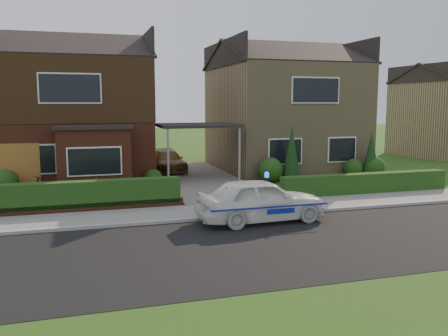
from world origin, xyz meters
name	(u,v)px	position (x,y,z in m)	size (l,w,h in m)	color
ground	(292,243)	(0.00, 0.00, 0.00)	(120.00, 120.00, 0.00)	#1B4312
road	(292,243)	(0.00, 0.00, 0.00)	(60.00, 6.00, 0.02)	black
kerb	(254,215)	(0.00, 3.05, 0.06)	(60.00, 0.16, 0.12)	#9E9993
sidewalk	(243,209)	(0.00, 4.10, 0.05)	(60.00, 2.00, 0.10)	slate
grass_verge	(415,324)	(0.00, -5.00, 0.00)	(60.00, 4.00, 0.01)	#1B4312
driveway	(198,179)	(0.00, 11.00, 0.06)	(3.80, 12.00, 0.12)	#666059
house_left	(72,102)	(-5.78, 13.90, 3.81)	(7.50, 9.53, 7.25)	brown
house_right	(282,105)	(5.80, 13.99, 3.66)	(7.50, 8.06, 7.25)	#9D8760
carport_link	(197,126)	(0.00, 10.95, 2.66)	(3.80, 3.00, 2.77)	black
garage_door	(13,169)	(-8.25, 9.96, 1.05)	(2.20, 0.10, 2.10)	#8C5C1E
dwarf_wall	(73,209)	(-5.80, 5.30, 0.18)	(7.70, 0.25, 0.36)	brown
hedge_left	(73,213)	(-5.80, 5.45, 0.00)	(7.50, 0.55, 0.90)	black
hedge_right	(365,195)	(5.80, 5.35, 0.00)	(7.50, 0.55, 0.80)	black
shrub_left_far	(5,183)	(-8.50, 9.50, 0.54)	(1.08, 1.08, 1.08)	black
shrub_left_mid	(117,175)	(-4.00, 9.30, 0.66)	(1.32, 1.32, 1.32)	black
shrub_left_near	(153,178)	(-2.40, 9.60, 0.42)	(0.84, 0.84, 0.84)	black
shrub_right_near	(270,170)	(3.20, 9.40, 0.60)	(1.20, 1.20, 1.20)	black
shrub_right_mid	(353,168)	(7.80, 9.50, 0.48)	(0.96, 0.96, 0.96)	black
shrub_right_far	(374,167)	(8.80, 9.20, 0.54)	(1.08, 1.08, 1.08)	black
conifer_a	(291,155)	(4.20, 9.20, 1.30)	(0.90, 0.90, 2.60)	black
conifer_b	(371,156)	(8.60, 9.20, 1.10)	(0.90, 0.90, 2.20)	black
police_car	(261,200)	(0.00, 2.40, 0.70)	(3.79, 4.20, 1.57)	silver
driveway_car	(168,161)	(-1.00, 13.71, 0.67)	(1.53, 3.77, 1.09)	brown
potted_plant_a	(78,191)	(-5.63, 7.65, 0.35)	(0.37, 0.25, 0.70)	gray
potted_plant_b	(93,188)	(-5.06, 7.99, 0.41)	(0.45, 0.36, 0.81)	gray
potted_plant_c	(38,186)	(-7.19, 9.00, 0.42)	(0.47, 0.47, 0.85)	gray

